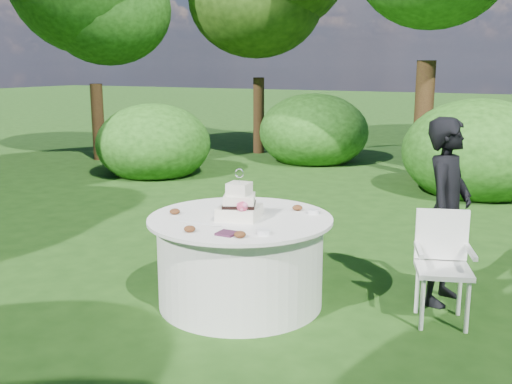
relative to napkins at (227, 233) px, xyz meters
The scene contains 9 objects.
ground 0.94m from the napkins, 107.74° to the left, with size 80.00×80.00×0.00m, color #193B10.
napkins is the anchor object (origin of this frame).
feather_plume 0.41m from the napkins, 156.65° to the left, with size 0.48×0.07×0.01m, color white.
guest 1.93m from the napkins, 44.59° to the left, with size 0.59×0.38×1.61m, color black.
table 0.66m from the napkins, 107.74° to the left, with size 1.56×1.56×0.77m.
cake 0.49m from the napkins, 107.25° to the left, with size 0.39×0.39×0.43m.
chair 1.74m from the napkins, 33.87° to the left, with size 0.53×0.53×0.89m.
votives 0.65m from the napkins, 87.17° to the left, with size 0.95×0.92×0.04m.
petal_cups 0.34m from the napkins, 120.41° to the left, with size 0.97×1.10×0.05m.
Camera 1 is at (2.34, -4.28, 2.03)m, focal length 42.00 mm.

